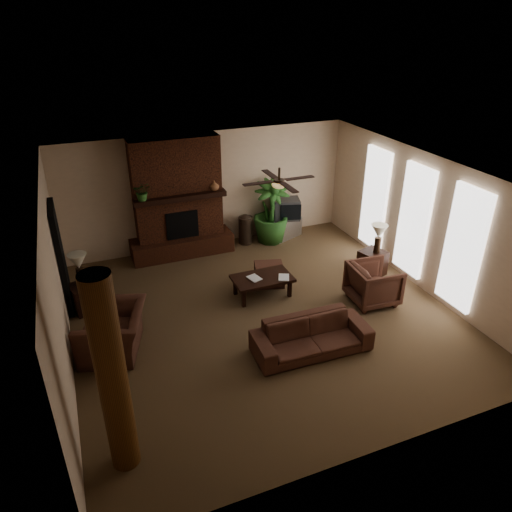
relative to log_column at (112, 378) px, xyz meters
name	(u,v)px	position (x,y,z in m)	size (l,w,h in m)	color
room_shell	(264,251)	(2.95, 2.40, 0.00)	(7.00, 7.00, 7.00)	brown
fireplace	(179,208)	(2.15, 5.62, -0.24)	(2.40, 0.70, 2.80)	#512515
windows	(414,221)	(6.40, 2.60, -0.05)	(0.08, 3.65, 2.35)	white
log_column	(112,378)	(0.00, 0.00, 0.00)	(0.36, 0.36, 2.80)	#5C3617
doorway	(61,258)	(-0.49, 4.20, -0.35)	(0.10, 1.00, 2.10)	black
ceiling_fan	(279,183)	(3.35, 2.70, 1.13)	(1.35, 1.35, 0.37)	black
sofa	(312,331)	(3.30, 1.12, -1.01)	(2.02, 0.59, 0.79)	#4F2E22
armchair_left	(112,325)	(0.17, 2.39, -0.88)	(1.20, 0.78, 1.05)	#4F2E22
armchair_right	(374,282)	(5.17, 2.06, -0.95)	(0.88, 0.82, 0.90)	#4F2E22
coffee_table	(262,280)	(3.20, 3.09, -1.03)	(1.20, 0.70, 0.43)	black
ottoman	(269,274)	(3.54, 3.52, -1.20)	(0.60, 0.60, 0.40)	#4F2E22
tv_stand	(284,227)	(4.83, 5.55, -1.15)	(0.85, 0.50, 0.50)	#B6B6B8
tv	(286,209)	(4.88, 5.54, -0.64)	(0.76, 0.68, 0.52)	#3A3A3C
floor_vase	(245,227)	(3.77, 5.55, -0.97)	(0.34, 0.34, 0.77)	#2D2119
floor_plant	(271,225)	(4.41, 5.43, -0.95)	(0.89, 1.59, 0.89)	#2E5F26
side_table_left	(85,297)	(-0.20, 3.90, -1.12)	(0.50, 0.50, 0.55)	black
lamp_left	(78,264)	(-0.20, 3.94, -0.40)	(0.42, 0.42, 0.65)	black
side_table_right	(372,263)	(5.81, 3.01, -1.12)	(0.50, 0.50, 0.55)	black
lamp_right	(379,233)	(5.85, 2.97, -0.40)	(0.46, 0.46, 0.65)	black
mantel_plant	(143,193)	(1.32, 5.34, 0.32)	(0.38, 0.42, 0.33)	#2E5F26
mantel_vase	(214,186)	(2.96, 5.40, 0.27)	(0.22, 0.23, 0.22)	brown
book_a	(250,274)	(2.92, 3.06, -0.83)	(0.22, 0.03, 0.29)	#999999
book_b	(279,272)	(3.50, 2.94, -0.82)	(0.21, 0.02, 0.29)	#999999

